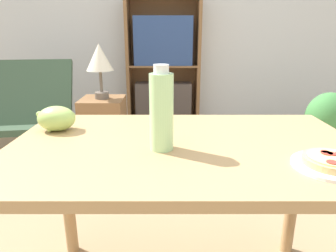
{
  "coord_description": "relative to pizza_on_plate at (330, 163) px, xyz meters",
  "views": [
    {
      "loc": [
        -0.08,
        -1.04,
        1.11
      ],
      "look_at": [
        -0.07,
        -0.02,
        0.79
      ],
      "focal_mm": 32.0,
      "sensor_mm": 36.0,
      "label": 1
    }
  ],
  "objects": [
    {
      "name": "wall_back",
      "position": [
        -0.4,
        2.86,
        0.55
      ],
      "size": [
        8.0,
        0.05,
        2.6
      ],
      "color": "silver",
      "rests_on": "ground_plane"
    },
    {
      "name": "dining_table",
      "position": [
        -0.42,
        0.2,
        -0.12
      ],
      "size": [
        1.26,
        0.77,
        0.73
      ],
      "color": "tan",
      "rests_on": "ground_plane"
    },
    {
      "name": "pizza_on_plate",
      "position": [
        0.0,
        0.0,
        0.0
      ],
      "size": [
        0.22,
        0.22,
        0.04
      ],
      "color": "white",
      "rests_on": "dining_table"
    },
    {
      "name": "grape_bunch",
      "position": [
        -0.93,
        0.35,
        0.04
      ],
      "size": [
        0.16,
        0.12,
        0.1
      ],
      "color": "#A8CC66",
      "rests_on": "dining_table"
    },
    {
      "name": "drink_bottle",
      "position": [
        -0.5,
        0.15,
        0.12
      ],
      "size": [
        0.08,
        0.08,
        0.28
      ],
      "color": "#B7EAA3",
      "rests_on": "dining_table"
    },
    {
      "name": "lounge_chair_near",
      "position": [
        -1.66,
        1.64,
        -0.46
      ],
      "size": [
        0.77,
        0.85,
        0.88
      ],
      "rotation": [
        0.0,
        0.0,
        0.15
      ],
      "color": "slate",
      "rests_on": "ground_plane"
    },
    {
      "name": "bookshelf",
      "position": [
        -0.53,
        2.68,
        -0.06
      ],
      "size": [
        0.83,
        0.3,
        1.5
      ],
      "color": "brown",
      "rests_on": "ground_plane"
    },
    {
      "name": "side_table",
      "position": [
        -1.01,
        1.55,
        -0.44
      ],
      "size": [
        0.34,
        0.34,
        0.61
      ],
      "color": "brown",
      "rests_on": "ground_plane"
    },
    {
      "name": "table_lamp",
      "position": [
        -1.01,
        1.55,
        0.16
      ],
      "size": [
        0.21,
        0.21,
        0.42
      ],
      "color": "#665B51",
      "rests_on": "side_table"
    },
    {
      "name": "potted_plant_floor",
      "position": [
        1.0,
        1.86,
        -0.44
      ],
      "size": [
        0.41,
        0.35,
        0.6
      ],
      "color": "#70665B",
      "rests_on": "ground_plane"
    }
  ]
}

